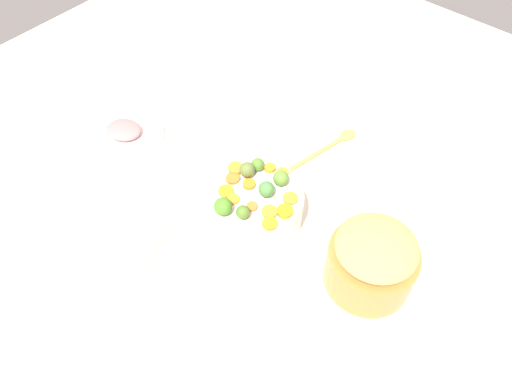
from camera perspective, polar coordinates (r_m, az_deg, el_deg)
tabletop at (r=1.29m, az=1.47°, el=-3.53°), size 2.40×2.40×0.02m
serving_bowl_carrots at (r=1.25m, az=0.00°, el=-1.71°), size 0.23×0.23×0.10m
metal_pot at (r=1.17m, az=12.88°, el=-8.26°), size 0.20×0.20×0.11m
stuffing_mound at (r=1.11m, az=13.60°, el=-6.13°), size 0.18×0.18×0.05m
carrot_slice_0 at (r=1.15m, az=1.58°, el=-3.62°), size 0.05×0.05×0.01m
carrot_slice_1 at (r=1.26m, az=-2.31°, el=2.69°), size 0.06×0.06×0.01m
carrot_slice_2 at (r=1.17m, az=3.32°, el=-2.21°), size 0.05×0.05×0.01m
carrot_slice_3 at (r=1.20m, az=-2.58°, el=-0.81°), size 0.04×0.04×0.01m
carrot_slice_4 at (r=1.25m, az=3.03°, el=2.20°), size 0.04×0.04×0.01m
carrot_slice_5 at (r=1.24m, az=-2.67°, el=1.55°), size 0.05×0.05×0.01m
carrot_slice_6 at (r=1.22m, az=-0.79°, el=0.88°), size 0.04×0.04×0.01m
carrot_slice_7 at (r=1.20m, az=3.96°, el=-0.72°), size 0.04×0.04×0.01m
carrot_slice_8 at (r=1.17m, az=1.57°, el=-2.25°), size 0.04×0.04×0.01m
carrot_slice_9 at (r=1.21m, az=-3.44°, el=0.12°), size 0.05×0.05×0.01m
carrot_slice_10 at (r=1.26m, az=1.61°, el=2.76°), size 0.03×0.03×0.01m
carrot_slice_11 at (r=1.18m, az=-0.45°, el=-1.65°), size 0.03×0.03×0.01m
brussels_sprout_0 at (r=1.16m, az=-3.78°, el=-1.65°), size 0.04×0.04×0.04m
brussels_sprout_1 at (r=1.25m, az=0.19°, el=3.15°), size 0.03×0.03×0.03m
brussels_sprout_2 at (r=1.23m, az=-1.00°, el=2.55°), size 0.04×0.04×0.04m
brussels_sprout_3 at (r=1.19m, az=1.05°, el=0.18°), size 0.04×0.04×0.04m
brussels_sprout_4 at (r=1.22m, az=2.85°, el=1.59°), size 0.04×0.04×0.04m
brussels_sprout_5 at (r=1.16m, az=-1.50°, el=-2.30°), size 0.03×0.03×0.03m
wooden_spoon at (r=1.47m, az=8.63°, el=5.36°), size 0.08×0.28×0.01m
casserole_dish at (r=1.44m, az=17.96°, el=4.08°), size 0.18×0.18×0.09m
ham_plate at (r=1.53m, az=-14.56°, el=6.43°), size 0.22×0.22×0.01m
ham_slice_main at (r=1.51m, az=-14.85°, el=6.87°), size 0.13×0.11×0.03m
dish_towel at (r=1.29m, az=-13.60°, el=-4.64°), size 0.18×0.17×0.01m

